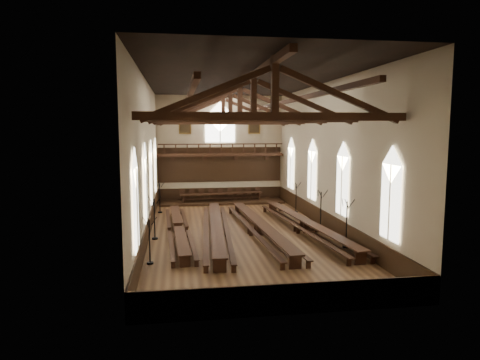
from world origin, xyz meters
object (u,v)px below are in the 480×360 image
object	(u,v)px
dais	(222,202)
candelabrum_right_far	(296,203)
refectory_row_d	(306,223)
refectory_row_b	(217,227)
refectory_row_c	(260,225)
refectory_row_a	(178,227)
candelabrum_right_mid	(321,218)
high_table	(222,194)
candelabrum_left_mid	(155,226)
candelabrum_left_far	(160,203)
candelabrum_left_near	(150,250)
candelabrum_right_near	(346,233)

from	to	relation	value
dais	candelabrum_right_far	xyz separation A→B (m)	(5.59, -5.47, 0.67)
refectory_row_d	candelabrum_right_far	world-z (taller)	candelabrum_right_far
refectory_row_b	refectory_row_c	xyz separation A→B (m)	(2.84, -0.02, -0.00)
refectory_row_b	candelabrum_right_far	bearing A→B (deg)	43.27
refectory_row_a	dais	xyz separation A→B (m)	(4.05, 11.66, -0.41)
refectory_row_a	refectory_row_d	bearing A→B (deg)	-2.99
refectory_row_b	candelabrum_right_mid	xyz separation A→B (m)	(7.20, 0.65, 0.25)
dais	high_table	world-z (taller)	high_table
candelabrum_left_mid	refectory_row_d	bearing A→B (deg)	2.59
refectory_row_a	refectory_row_c	bearing A→B (deg)	-6.56
refectory_row_a	refectory_row_d	size ratio (longest dim) A/B	0.93
refectory_row_c	candelabrum_left_far	xyz separation A→B (m)	(-6.74, 8.26, 0.21)
candelabrum_left_near	candelabrum_left_mid	xyz separation A→B (m)	(0.00, 4.95, 0.08)
refectory_row_c	refectory_row_d	world-z (taller)	refectory_row_d
refectory_row_d	refectory_row_a	bearing A→B (deg)	177.01
candelabrum_left_mid	candelabrum_left_near	bearing A→B (deg)	-90.00
candelabrum_right_near	candelabrum_left_near	bearing A→B (deg)	-172.75
high_table	candelabrum_right_far	world-z (taller)	candelabrum_right_far
high_table	candelabrum_right_mid	distance (m)	12.88
refectory_row_a	high_table	world-z (taller)	high_table
candelabrum_left_far	refectory_row_d	bearing A→B (deg)	-39.28
refectory_row_b	candelabrum_right_mid	distance (m)	7.23
candelabrum_left_mid	candelabrum_right_far	distance (m)	13.17
refectory_row_a	dais	distance (m)	12.35
refectory_row_b	candelabrum_right_near	world-z (taller)	candelabrum_right_near
candelabrum_right_near	candelabrum_right_far	bearing A→B (deg)	90.00
candelabrum_right_mid	candelabrum_right_near	bearing A→B (deg)	-90.00
candelabrum_left_far	candelabrum_left_mid	bearing A→B (deg)	-90.00
dais	candelabrum_right_near	world-z (taller)	candelabrum_right_near
candelabrum_right_mid	refectory_row_a	bearing A→B (deg)	-179.62
refectory_row_a	candelabrum_right_near	distance (m)	10.62
refectory_row_c	candelabrum_right_near	xyz separation A→B (m)	(4.36, -3.82, 0.29)
refectory_row_c	candelabrum_left_near	distance (m)	8.54
candelabrum_right_near	candelabrum_right_far	world-z (taller)	candelabrum_right_near
refectory_row_c	candelabrum_right_far	bearing A→B (deg)	57.35
candelabrum_left_near	candelabrum_left_far	world-z (taller)	candelabrum_left_far
candelabrum_left_near	dais	bearing A→B (deg)	72.53
refectory_row_c	refectory_row_a	bearing A→B (deg)	173.44
candelabrum_right_near	candelabrum_right_far	size ratio (longest dim) A/B	1.15
refectory_row_d	high_table	distance (m)	12.88
refectory_row_c	high_table	bearing A→B (deg)	95.75
refectory_row_c	candelabrum_right_near	bearing A→B (deg)	-41.24
refectory_row_a	refectory_row_c	size ratio (longest dim) A/B	0.93
refectory_row_d	candelabrum_left_far	world-z (taller)	candelabrum_left_far
high_table	candelabrum_left_far	world-z (taller)	candelabrum_left_far
refectory_row_a	refectory_row_b	distance (m)	2.52
candelabrum_left_near	candelabrum_left_far	distance (m)	13.50
dais	candelabrum_right_near	size ratio (longest dim) A/B	3.94
candelabrum_left_mid	candelabrum_right_mid	xyz separation A→B (m)	(11.10, 0.95, 0.02)
refectory_row_a	candelabrum_right_mid	world-z (taller)	candelabrum_right_mid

